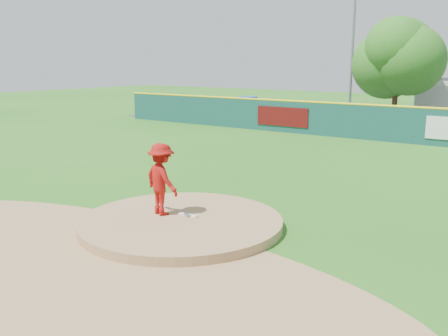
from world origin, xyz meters
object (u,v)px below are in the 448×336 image
Objects in this scene: playground_slide at (247,108)px; pitcher at (162,179)px; deciduous_tree at (398,59)px; light_pole_left at (353,39)px.

pitcher is at bearing -62.21° from playground_slide.
light_pole_left reaches higher than deciduous_tree.
pitcher is 25.25m from deciduous_tree.
light_pole_left is at bearing 31.09° from playground_slide.
pitcher is at bearing -86.99° from deciduous_tree.
pitcher reaches higher than playground_slide.
light_pole_left is at bearing 153.43° from deciduous_tree.
light_pole_left is (-4.00, 2.00, 1.50)m from deciduous_tree.
pitcher is at bearing -78.86° from light_pole_left.
deciduous_tree is 0.67× the size of light_pole_left.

